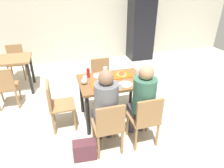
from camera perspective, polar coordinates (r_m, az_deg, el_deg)
ground_plane at (r=3.64m, az=0.00°, el=-9.78°), size 10.00×10.00×0.02m
back_wall at (r=6.08m, az=-9.07°, el=19.69°), size 10.00×0.10×2.80m
main_table at (r=3.28m, az=0.00°, el=-0.52°), size 1.09×0.78×0.76m
chair_near_left at (r=2.69m, az=-0.97°, el=-11.88°), size 0.40×0.40×0.84m
chair_near_right at (r=2.85m, az=9.85°, el=-9.74°), size 0.40×0.40×0.84m
chair_far_side at (r=4.02m, az=-3.11°, el=2.37°), size 0.40×0.40×0.84m
chair_left_end at (r=3.26m, az=-15.97°, el=-5.22°), size 0.40×0.40×0.84m
person_in_red at (r=2.65m, az=-1.82°, el=-5.90°), size 0.32×0.42×1.25m
person_in_brown_jacket at (r=2.81m, az=9.04°, el=-4.10°), size 0.32×0.42×1.25m
tray_red_near at (r=3.06m, az=-2.72°, el=-0.19°), size 0.37×0.28×0.02m
tray_red_far at (r=3.38m, az=2.56°, el=2.57°), size 0.37×0.27×0.02m
paper_plate_center at (r=3.38m, az=-3.70°, el=2.45°), size 0.22×0.22×0.01m
paper_plate_near_edge at (r=3.09m, az=4.03°, el=-0.03°), size 0.22×0.22×0.01m
pizza_slice_a at (r=3.08m, az=-2.81°, el=0.32°), size 0.19×0.19×0.02m
pizza_slice_b at (r=3.39m, az=2.80°, el=3.01°), size 0.15×0.20×0.02m
plastic_cup_a at (r=3.49m, az=-1.96°, el=4.18°), size 0.07×0.07×0.10m
plastic_cup_b at (r=2.93m, az=2.33°, el=-0.59°), size 0.07×0.07×0.10m
plastic_cup_c at (r=3.17m, az=-7.89°, el=1.46°), size 0.07×0.07×0.10m
soda_can at (r=3.37m, az=7.53°, el=3.25°), size 0.07×0.07×0.12m
condiment_bottle at (r=3.31m, az=-6.96°, el=3.23°), size 0.06×0.06×0.16m
foil_bundle at (r=3.10m, az=-8.16°, el=0.79°), size 0.10×0.10×0.10m
handbag at (r=2.86m, az=-7.96°, el=-18.63°), size 0.33×0.19×0.28m
drink_fridge at (r=6.31m, az=8.41°, el=15.86°), size 0.70×0.60×1.90m
background_table at (r=4.77m, az=-27.82°, el=5.12°), size 0.90×0.70×0.76m
background_chair_near at (r=4.16m, az=-28.89°, el=-0.36°), size 0.40×0.40×0.84m
background_chair_far at (r=5.49m, az=-26.36°, el=6.52°), size 0.40×0.40×0.84m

